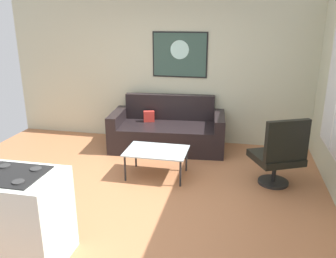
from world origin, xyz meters
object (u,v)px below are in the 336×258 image
at_px(couch, 168,132).
at_px(coffee_table, 157,152).
at_px(wall_painting, 180,55).
at_px(armchair, 279,154).

xyz_separation_m(couch, coffee_table, (0.09, -1.21, 0.08)).
height_order(couch, wall_painting, wall_painting).
relative_size(armchair, wall_painting, 1.01).
bearing_deg(coffee_table, armchair, 0.89).
bearing_deg(wall_painting, armchair, -43.69).
distance_m(couch, wall_painting, 1.44).
xyz_separation_m(coffee_table, wall_painting, (0.04, 1.68, 1.28)).
height_order(coffee_table, armchair, armchair).
distance_m(armchair, wall_painting, 2.67).
relative_size(coffee_table, wall_painting, 0.90).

